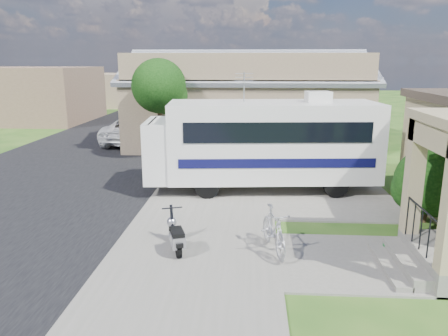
# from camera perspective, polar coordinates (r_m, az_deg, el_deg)

# --- Properties ---
(ground) EXTENTS (120.00, 120.00, 0.00)m
(ground) POSITION_cam_1_polar(r_m,az_deg,el_deg) (11.17, 1.74, -9.61)
(ground) COLOR #1F4713
(street_slab) EXTENTS (9.00, 80.00, 0.02)m
(street_slab) POSITION_cam_1_polar(r_m,az_deg,el_deg) (22.16, -17.05, 1.65)
(street_slab) COLOR black
(street_slab) RESTS_ON ground
(sidewalk_slab) EXTENTS (4.00, 80.00, 0.06)m
(sidewalk_slab) POSITION_cam_1_polar(r_m,az_deg,el_deg) (20.76, -0.02, 1.54)
(sidewalk_slab) COLOR #66645C
(sidewalk_slab) RESTS_ON ground
(driveway_slab) EXTENTS (7.00, 6.00, 0.05)m
(driveway_slab) POSITION_cam_1_polar(r_m,az_deg,el_deg) (15.44, 7.93, -2.95)
(driveway_slab) COLOR #66645C
(driveway_slab) RESTS_ON ground
(walk_slab) EXTENTS (4.00, 3.00, 0.05)m
(walk_slab) POSITION_cam_1_polar(r_m,az_deg,el_deg) (10.58, 18.34, -11.58)
(walk_slab) COLOR #66645C
(walk_slab) RESTS_ON ground
(warehouse) EXTENTS (12.50, 8.40, 5.04)m
(warehouse) POSITION_cam_1_polar(r_m,az_deg,el_deg) (24.34, 2.97, 8.00)
(warehouse) COLOR #785F4B
(warehouse) RESTS_ON ground
(distant_bldg_far) EXTENTS (10.00, 8.00, 4.00)m
(distant_bldg_far) POSITION_cam_1_polar(r_m,az_deg,el_deg) (36.69, -24.76, 8.74)
(distant_bldg_far) COLOR brown
(distant_bldg_far) RESTS_ON ground
(distant_bldg_near) EXTENTS (8.00, 7.00, 3.20)m
(distant_bldg_near) POSITION_cam_1_polar(r_m,az_deg,el_deg) (46.92, -15.57, 9.83)
(distant_bldg_near) COLOR #785F4B
(distant_bldg_near) RESTS_ON ground
(street_tree_a) EXTENTS (2.44, 2.40, 4.58)m
(street_tree_a) POSITION_cam_1_polar(r_m,az_deg,el_deg) (19.75, -8.17, 10.21)
(street_tree_a) COLOR black
(street_tree_a) RESTS_ON ground
(street_tree_b) EXTENTS (2.44, 2.40, 4.73)m
(street_tree_b) POSITION_cam_1_polar(r_m,az_deg,el_deg) (29.59, -4.17, 11.73)
(street_tree_b) COLOR black
(street_tree_b) RESTS_ON ground
(street_tree_c) EXTENTS (2.44, 2.40, 4.42)m
(street_tree_c) POSITION_cam_1_polar(r_m,az_deg,el_deg) (38.53, -2.31, 11.80)
(street_tree_c) COLOR black
(street_tree_c) RESTS_ON ground
(motorhome) EXTENTS (8.07, 3.15, 4.04)m
(motorhome) POSITION_cam_1_polar(r_m,az_deg,el_deg) (15.20, 5.23, 3.50)
(motorhome) COLOR silver
(motorhome) RESTS_ON ground
(shrub) EXTENTS (2.03, 1.93, 2.49)m
(shrub) POSITION_cam_1_polar(r_m,az_deg,el_deg) (13.40, 25.29, -1.21)
(shrub) COLOR black
(shrub) RESTS_ON ground
(scooter) EXTENTS (0.72, 1.39, 0.94)m
(scooter) POSITION_cam_1_polar(r_m,az_deg,el_deg) (10.47, -6.34, -8.79)
(scooter) COLOR black
(scooter) RESTS_ON ground
(bicycle) EXTENTS (0.91, 1.85, 1.07)m
(bicycle) POSITION_cam_1_polar(r_m,az_deg,el_deg) (10.39, 6.48, -8.36)
(bicycle) COLOR #A2A1A9
(bicycle) RESTS_ON ground
(pickup_truck) EXTENTS (3.09, 5.64, 1.50)m
(pickup_truck) POSITION_cam_1_polar(r_m,az_deg,el_deg) (24.81, -11.26, 4.98)
(pickup_truck) COLOR white
(pickup_truck) RESTS_ON ground
(van) EXTENTS (3.15, 6.86, 1.94)m
(van) POSITION_cam_1_polar(r_m,az_deg,el_deg) (30.68, -8.68, 7.15)
(van) COLOR white
(van) RESTS_ON ground
(garden_hose) EXTENTS (0.40, 0.40, 0.18)m
(garden_hose) POSITION_cam_1_polar(r_m,az_deg,el_deg) (11.28, 20.98, -9.83)
(garden_hose) COLOR #125A22
(garden_hose) RESTS_ON ground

